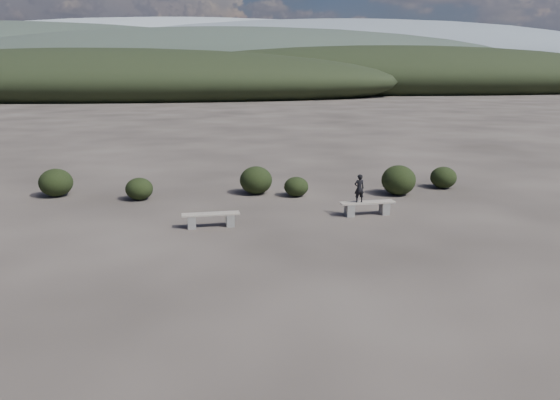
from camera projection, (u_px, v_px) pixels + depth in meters
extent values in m
plane|color=#2D2723|center=(318.00, 274.00, 13.81)|extent=(1200.00, 1200.00, 0.00)
cube|color=slate|center=(192.00, 222.00, 17.72)|extent=(0.30, 0.39, 0.42)
cube|color=slate|center=(230.00, 220.00, 17.96)|extent=(0.30, 0.39, 0.42)
cube|color=gray|center=(211.00, 214.00, 17.78)|extent=(1.91, 0.57, 0.05)
cube|color=slate|center=(350.00, 210.00, 19.18)|extent=(0.31, 0.41, 0.43)
cube|color=slate|center=(385.00, 208.00, 19.43)|extent=(0.31, 0.41, 0.43)
cube|color=gray|center=(367.00, 202.00, 19.25)|extent=(1.99, 0.61, 0.05)
imported|color=black|center=(359.00, 188.00, 19.06)|extent=(0.39, 0.28, 1.00)
ellipsoid|color=black|center=(139.00, 189.00, 21.54)|extent=(1.07, 1.07, 0.88)
ellipsoid|color=black|center=(256.00, 180.00, 22.54)|extent=(1.34, 1.34, 1.15)
ellipsoid|color=black|center=(296.00, 187.00, 22.14)|extent=(1.00, 1.00, 0.80)
ellipsoid|color=black|center=(399.00, 180.00, 22.36)|extent=(1.40, 1.40, 1.22)
ellipsoid|color=black|center=(443.00, 177.00, 23.65)|extent=(1.12, 1.12, 0.94)
ellipsoid|color=black|center=(56.00, 183.00, 22.11)|extent=(1.34, 1.34, 1.13)
ellipsoid|color=black|center=(100.00, 82.00, 98.00)|extent=(110.00, 40.00, 12.00)
ellipsoid|color=black|center=(393.00, 78.00, 122.75)|extent=(120.00, 44.00, 14.00)
ellipsoid|color=#2F3A30|center=(234.00, 68.00, 167.41)|extent=(190.00, 64.00, 24.00)
ellipsoid|color=#2F3A30|center=(5.00, 63.00, 216.81)|extent=(240.00, 80.00, 32.00)
ellipsoid|color=slate|center=(355.00, 60.00, 308.29)|extent=(340.00, 110.00, 44.00)
ellipsoid|color=#919BA4|center=(188.00, 58.00, 395.27)|extent=(460.00, 140.00, 56.00)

